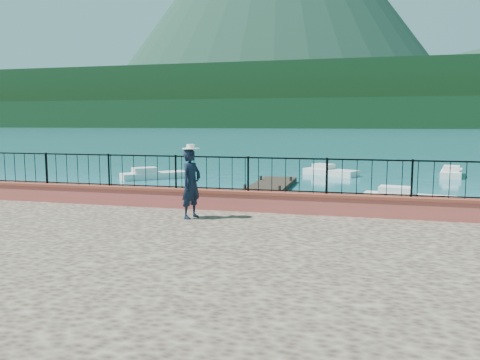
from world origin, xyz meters
The scene contains 12 objects.
ground centered at (0.00, 0.00, 0.00)m, with size 2000.00×2000.00×0.00m, color #19596B.
parapet centered at (0.00, 3.70, 1.49)m, with size 28.00×0.46×0.58m, color #B8424B.
railing centered at (0.00, 3.70, 2.25)m, with size 27.00×0.05×0.95m, color black.
dock centered at (-2.00, 12.00, 0.15)m, with size 2.00×16.00×0.30m, color #2D231C.
far_forest centered at (0.00, 300.00, 9.00)m, with size 900.00×60.00×18.00m, color black.
foothills centered at (0.00, 360.00, 22.00)m, with size 900.00×120.00×44.00m, color black.
person centered at (-1.52, 2.35, 2.12)m, with size 0.67×0.44×1.83m, color black.
hat centered at (-1.52, 2.35, 3.09)m, with size 0.44×0.44×0.12m, color white.
boat_1 centered at (5.01, 13.19, 0.40)m, with size 4.02×1.30×0.80m, color silver.
boat_3 centered at (-10.37, 19.28, 0.40)m, with size 4.31×1.30×0.80m, color silver.
boat_4 centered at (0.85, 24.23, 0.40)m, with size 3.89×1.30×0.80m, color silver.
boat_5 centered at (9.03, 25.76, 0.40)m, with size 4.15×1.30×0.80m, color silver.
Camera 1 is at (2.73, -9.15, 3.72)m, focal length 35.00 mm.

